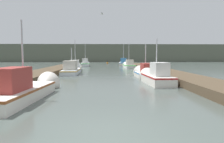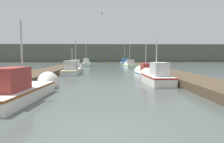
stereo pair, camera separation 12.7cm
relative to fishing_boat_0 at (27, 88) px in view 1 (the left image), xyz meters
The scene contains 17 objects.
ground_plane 6.24m from the fishing_boat_0, 52.01° to the right, with size 200.00×200.00×0.00m.
dock_left 11.39m from the fishing_boat_0, 102.93° to the left, with size 2.77×40.00×0.51m.
dock_right 15.08m from the fishing_boat_0, 47.39° to the left, with size 2.77×40.00×0.51m.
distant_shore_ridge 60.25m from the fishing_boat_0, 86.35° to the left, with size 120.00×16.00×5.55m.
fishing_boat_0 is the anchor object (origin of this frame).
fishing_boat_1 9.11m from the fishing_boat_0, 32.76° to the left, with size 1.72×4.82×3.70m.
fishing_boat_2 12.10m from the fishing_boat_0, 50.37° to the left, with size 1.84×4.47×3.75m.
fishing_boat_3 13.34m from the fishing_boat_0, 89.94° to the left, with size 1.85×6.27×3.47m.
fishing_boat_4 17.82m from the fishing_boat_0, 90.89° to the left, with size 1.90×5.93×4.64m.
fishing_boat_5 24.65m from the fishing_boat_0, 71.66° to the left, with size 1.70×5.22×4.56m.
fishing_boat_6 28.74m from the fishing_boat_0, 90.02° to the left, with size 1.79×4.81×4.86m.
fishing_boat_7 34.40m from the fishing_boat_0, 76.89° to the left, with size 2.27×6.34×4.99m.
mooring_piling_0 29.37m from the fishing_boat_0, 92.72° to the left, with size 0.30×0.30×1.27m.
mooring_piling_2 16.56m from the fishing_boat_0, 57.99° to the left, with size 0.32×0.32×1.13m.
mooring_piling_3 16.66m from the fishing_boat_0, 93.67° to the left, with size 0.33×0.33×0.96m.
channel_buoy 41.06m from the fishing_boat_0, 83.94° to the left, with size 0.44×0.44×0.94m.
seagull_lead 9.76m from the fishing_boat_0, 64.13° to the left, with size 0.28×0.55×0.12m.
Camera 1 is at (0.08, -5.04, 2.11)m, focal length 32.00 mm.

